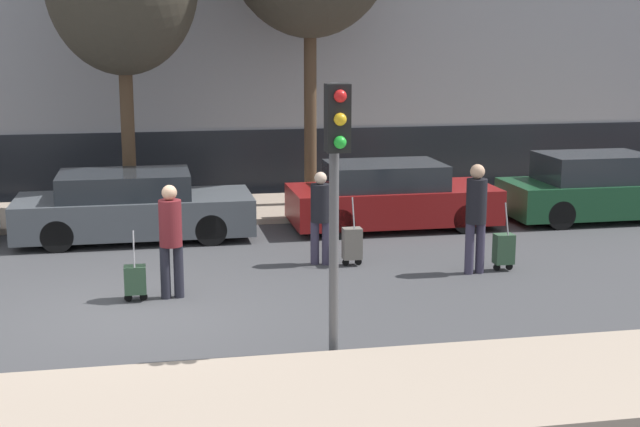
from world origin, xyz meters
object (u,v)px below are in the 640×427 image
pedestrian_right (476,211)px  trolley_right (504,249)px  pedestrian_center (321,212)px  pedestrian_left (171,234)px  parked_car_2 (390,197)px  parked_car_3 (597,189)px  trolley_center (352,244)px  parked_car_1 (133,207)px  trolley_left (135,280)px  traffic_light (336,164)px

pedestrian_right → trolley_right: pedestrian_right is taller
pedestrian_center → pedestrian_right: 2.63m
pedestrian_left → trolley_right: bearing=-1.6°
parked_car_2 → parked_car_3: size_ratio=1.03×
parked_car_3 → trolley_center: 6.64m
parked_car_1 → trolley_left: bearing=-89.1°
parked_car_1 → parked_car_3: bearing=-0.2°
parked_car_3 → pedestrian_left: (-9.13, -4.12, 0.32)m
parked_car_2 → parked_car_1: bearing=-179.3°
traffic_light → trolley_left: bearing=130.9°
parked_car_1 → trolley_center: 4.66m
parked_car_1 → traffic_light: 7.68m
parked_car_2 → pedestrian_center: bearing=-126.6°
trolley_right → traffic_light: traffic_light is taller
trolley_left → trolley_center: bearing=21.2°
parked_car_1 → traffic_light: size_ratio=1.34×
pedestrian_center → trolley_right: (2.94, -1.00, -0.54)m
trolley_left → pedestrian_right: pedestrian_right is taller
parked_car_3 → parked_car_1: bearing=179.8°
parked_car_1 → pedestrian_right: (5.60, -3.69, 0.43)m
parked_car_2 → pedestrian_right: (0.41, -3.75, 0.42)m
pedestrian_left → pedestrian_center: pedestrian_left is taller
parked_car_3 → pedestrian_center: 7.04m
parked_car_1 → pedestrian_right: pedestrian_right is taller
trolley_center → pedestrian_right: pedestrian_right is taller
pedestrian_left → parked_car_1: bearing=91.3°
pedestrian_right → parked_car_2: bearing=-91.7°
trolley_left → pedestrian_right: size_ratio=0.59×
parked_car_3 → pedestrian_right: (-4.14, -3.66, 0.39)m
parked_car_3 → trolley_right: parked_car_3 is taller
parked_car_1 → pedestrian_left: 4.21m
trolley_right → traffic_light: (-3.63, -3.43, 2.03)m
pedestrian_right → pedestrian_left: bearing=-2.7°
parked_car_1 → pedestrian_center: size_ratio=2.78×
pedestrian_left → trolley_left: bearing=-179.9°
parked_car_3 → traffic_light: (-7.23, -7.01, 1.74)m
pedestrian_left → traffic_light: traffic_light is taller
pedestrian_left → pedestrian_right: (4.98, 0.46, 0.07)m
trolley_left → trolley_right: (6.07, 0.61, 0.04)m
pedestrian_left → traffic_light: 3.74m
parked_car_1 → traffic_light: (2.51, -7.04, 1.78)m
pedestrian_left → trolley_center: pedestrian_left is taller
trolley_left → parked_car_1: bearing=90.9°
trolley_center → trolley_right: (2.43, -0.80, -0.02)m
parked_car_3 → traffic_light: 10.22m
parked_car_1 → parked_car_3: parked_car_3 is taller
parked_car_2 → parked_car_3: (4.56, -0.09, 0.03)m
pedestrian_right → pedestrian_center: bearing=-32.1°
parked_car_3 → pedestrian_left: 10.02m
trolley_center → parked_car_2: bearing=62.8°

